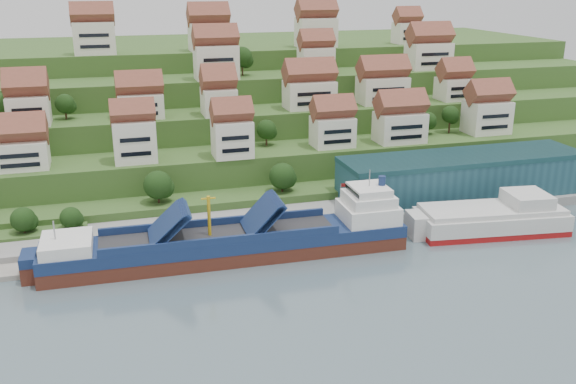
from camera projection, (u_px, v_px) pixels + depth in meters
name	position (u px, v px, depth m)	size (l,w,h in m)	color
ground	(273.00, 254.00, 128.23)	(300.00, 300.00, 0.00)	slate
quay	(340.00, 214.00, 146.84)	(180.00, 14.00, 2.20)	gray
hillside	(194.00, 106.00, 219.05)	(260.00, 128.00, 31.00)	#2D4C1E
hillside_village	(234.00, 87.00, 176.18)	(159.22, 62.64, 29.30)	white
hillside_trees	(178.00, 138.00, 157.78)	(139.48, 62.54, 30.70)	#1D3D14
warehouse	(462.00, 175.00, 155.22)	(60.00, 15.00, 10.00)	#1F4956
flagpole	(341.00, 198.00, 139.94)	(1.28, 0.16, 8.00)	gray
cargo_ship	(239.00, 242.00, 126.30)	(71.21, 12.77, 15.65)	#512318
second_ship	(494.00, 219.00, 139.01)	(32.97, 15.57, 9.21)	maroon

